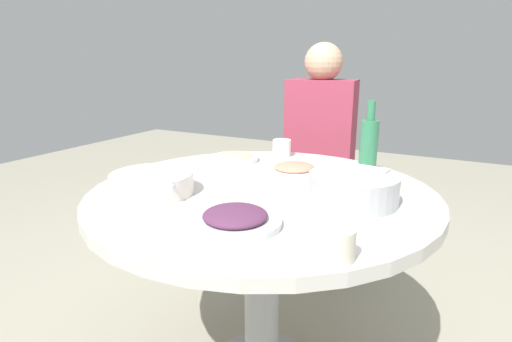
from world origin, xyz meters
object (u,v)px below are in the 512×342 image
stool_for_diner_left (316,229)px  soup_bowl (152,184)px  dish_noodles (235,157)px  tea_cup_near (282,148)px  dish_eggplant (235,219)px  diner_left (321,131)px  rice_bowl (353,188)px  dish_shrimp (294,169)px  green_bottle (369,146)px  tea_cup_far (338,244)px  round_dining_table (262,224)px

stool_for_diner_left → soup_bowl: bearing=79.8°
soup_bowl → stool_for_diner_left: bearing=-100.2°
dish_noodles → tea_cup_near: (-0.14, -0.17, 0.02)m
dish_eggplant → tea_cup_near: bearing=-74.3°
diner_left → soup_bowl: bearing=79.8°
tea_cup_near → dish_eggplant: bearing=105.7°
rice_bowl → dish_shrimp: bearing=-37.7°
rice_bowl → green_bottle: 0.33m
rice_bowl → dish_eggplant: rice_bowl is taller
dish_noodles → diner_left: (-0.18, -0.57, 0.04)m
rice_bowl → tea_cup_near: bearing=-45.6°
tea_cup_near → rice_bowl: bearing=134.4°
green_bottle → tea_cup_near: size_ratio=3.43×
soup_bowl → dish_noodles: soup_bowl is taller
soup_bowl → tea_cup_far: bearing=166.7°
dish_noodles → dish_shrimp: size_ratio=0.92×
diner_left → tea_cup_near: bearing=84.6°
dish_shrimp → tea_cup_far: 0.68m
rice_bowl → dish_eggplant: size_ratio=1.10×
dish_shrimp → tea_cup_far: tea_cup_far is taller
round_dining_table → diner_left: (0.10, -0.86, 0.18)m
green_bottle → diner_left: 0.64m
rice_bowl → stool_for_diner_left: bearing=-64.9°
round_dining_table → dish_eggplant: size_ratio=4.69×
round_dining_table → tea_cup_far: size_ratio=14.85×
dish_shrimp → tea_cup_near: size_ratio=2.71×
green_bottle → tea_cup_near: (0.40, -0.12, -0.07)m
dish_eggplant → dish_shrimp: 0.54m
soup_bowl → diner_left: 1.08m
tea_cup_far → stool_for_diner_left: tea_cup_far is taller
soup_bowl → dish_noodles: (-0.01, -0.49, -0.02)m
green_bottle → rice_bowl: bearing=95.9°
dish_noodles → dish_shrimp: 0.30m
stool_for_diner_left → green_bottle: bearing=124.6°
rice_bowl → stool_for_diner_left: 1.08m
tea_cup_far → rice_bowl: bearing=-79.9°
round_dining_table → soup_bowl: 0.39m
round_dining_table → soup_bowl: size_ratio=4.17×
dish_eggplant → tea_cup_near: tea_cup_near is taller
dish_noodles → dish_eggplant: bearing=120.8°
dish_eggplant → diner_left: diner_left is taller
rice_bowl → diner_left: size_ratio=0.35×
soup_bowl → dish_eggplant: (-0.37, 0.10, -0.01)m
dish_noodles → green_bottle: (-0.54, -0.05, 0.09)m
tea_cup_near → stool_for_diner_left: size_ratio=0.17×
stool_for_diner_left → tea_cup_far: bearing=110.8°
round_dining_table → dish_noodles: dish_noodles is taller
dish_eggplant → stool_for_diner_left: 1.29m
stool_for_diner_left → diner_left: diner_left is taller
tea_cup_near → tea_cup_far: tea_cup_near is taller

